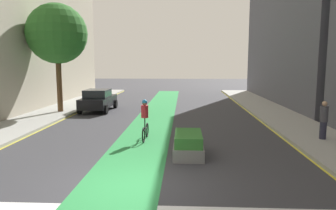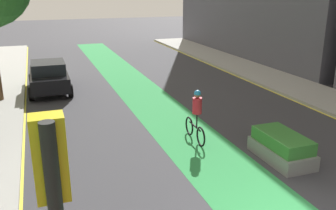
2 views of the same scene
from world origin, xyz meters
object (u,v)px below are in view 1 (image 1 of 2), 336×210
(street_tree_far, at_px, (57,34))
(median_planter, at_px, (188,145))
(pedestrian_sidewalk_right_a, at_px, (324,120))
(cyclist_in_lane, at_px, (145,119))
(car_black_left_far, at_px, (98,100))

(street_tree_far, distance_m, median_planter, 13.68)
(street_tree_far, bearing_deg, median_planter, -47.32)
(pedestrian_sidewalk_right_a, height_order, street_tree_far, street_tree_far)
(pedestrian_sidewalk_right_a, relative_size, street_tree_far, 0.23)
(cyclist_in_lane, distance_m, street_tree_far, 10.77)
(car_black_left_far, distance_m, cyclist_in_lane, 9.53)
(median_planter, bearing_deg, street_tree_far, 132.68)
(cyclist_in_lane, relative_size, median_planter, 0.87)
(cyclist_in_lane, xyz_separation_m, pedestrian_sidewalk_right_a, (7.82, 0.02, 0.03))
(cyclist_in_lane, relative_size, pedestrian_sidewalk_right_a, 1.11)
(cyclist_in_lane, distance_m, median_planter, 2.97)
(car_black_left_far, bearing_deg, median_planter, -59.17)
(car_black_left_far, height_order, median_planter, car_black_left_far)
(car_black_left_far, bearing_deg, cyclist_in_lane, -62.22)
(cyclist_in_lane, relative_size, street_tree_far, 0.26)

